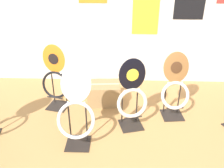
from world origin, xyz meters
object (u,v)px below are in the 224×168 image
toilet_seat_display_woodgrain (175,89)px  storage_box (104,93)px  toilet_seat_display_white_plain (76,111)px  toilet_seat_display_jazz_black (132,97)px  toilet_seat_display_orange_sun (55,80)px

toilet_seat_display_woodgrain → storage_box: size_ratio=1.80×
toilet_seat_display_white_plain → toilet_seat_display_jazz_black: 0.71m
toilet_seat_display_woodgrain → toilet_seat_display_jazz_black: 0.62m
toilet_seat_display_woodgrain → toilet_seat_display_jazz_black: bearing=-155.6°
toilet_seat_display_woodgrain → toilet_seat_display_orange_sun: bearing=174.6°
toilet_seat_display_white_plain → toilet_seat_display_woodgrain: toilet_seat_display_white_plain is taller
storage_box → toilet_seat_display_jazz_black: bearing=-54.7°
toilet_seat_display_white_plain → toilet_seat_display_woodgrain: size_ratio=1.04×
toilet_seat_display_woodgrain → toilet_seat_display_orange_sun: (-1.61, 0.15, 0.02)m
toilet_seat_display_white_plain → toilet_seat_display_orange_sun: bearing=118.9°
toilet_seat_display_jazz_black → toilet_seat_display_orange_sun: 1.12m
toilet_seat_display_jazz_black → storage_box: 0.72m
toilet_seat_display_woodgrain → storage_box: 1.03m
toilet_seat_display_white_plain → toilet_seat_display_orange_sun: 0.86m
toilet_seat_display_orange_sun → storage_box: size_ratio=1.89×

